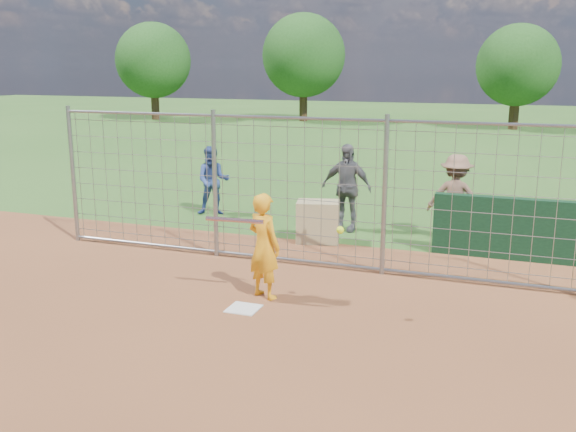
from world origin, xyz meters
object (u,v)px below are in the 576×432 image
at_px(batter, 264,246).
at_px(bystander_c, 455,198).
at_px(bystander_a, 213,181).
at_px(equipment_bin, 318,222).
at_px(bystander_b, 346,187).

bearing_deg(batter, bystander_c, -95.59).
xyz_separation_m(bystander_a, equipment_bin, (2.93, -1.41, -0.38)).
bearing_deg(batter, equipment_bin, -64.03).
bearing_deg(equipment_bin, bystander_a, 141.01).
height_order(batter, bystander_b, bystander_b).
bearing_deg(bystander_b, batter, -86.07).
distance_m(batter, equipment_bin, 3.19).
distance_m(batter, bystander_a, 5.52).
bearing_deg(bystander_a, batter, -77.55).
height_order(bystander_a, bystander_b, bystander_b).
bearing_deg(bystander_a, bystander_b, -27.82).
height_order(bystander_b, bystander_c, bystander_b).
relative_size(bystander_b, equipment_bin, 2.25).
xyz_separation_m(batter, bystander_b, (0.10, 4.23, 0.11)).
height_order(batter, bystander_c, bystander_c).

